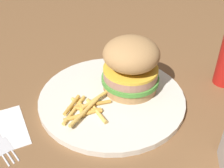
{
  "coord_description": "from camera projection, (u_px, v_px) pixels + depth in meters",
  "views": [
    {
      "loc": [
        0.16,
        0.42,
        0.36
      ],
      "look_at": [
        0.03,
        0.0,
        0.04
      ],
      "focal_mm": 45.23,
      "sensor_mm": 36.0,
      "label": 1
    }
  ],
  "objects": [
    {
      "name": "sandwich",
      "position": [
        131.0,
        65.0,
        0.55
      ],
      "size": [
        0.12,
        0.12,
        0.11
      ],
      "color": "tan",
      "rests_on": "plate"
    },
    {
      "name": "fries_pile",
      "position": [
        85.0,
        108.0,
        0.52
      ],
      "size": [
        0.1,
        0.09,
        0.01
      ],
      "color": "#E5B251",
      "rests_on": "plate"
    },
    {
      "name": "ground_plane",
      "position": [
        124.0,
        98.0,
        0.58
      ],
      "size": [
        1.6,
        1.6,
        0.0
      ],
      "primitive_type": "plane",
      "color": "brown"
    },
    {
      "name": "plate",
      "position": [
        112.0,
        98.0,
        0.56
      ],
      "size": [
        0.29,
        0.29,
        0.01
      ],
      "primitive_type": "cylinder",
      "color": "silver",
      "rests_on": "ground_plane"
    }
  ]
}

